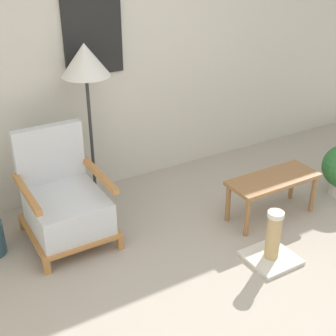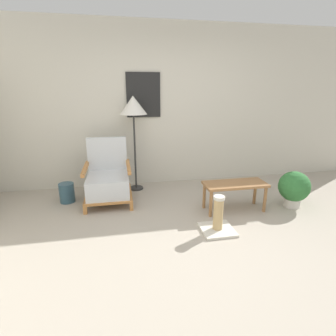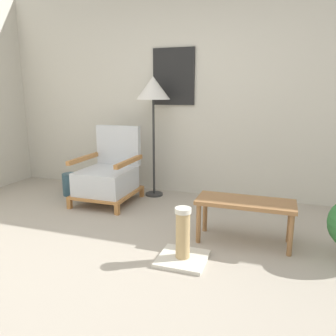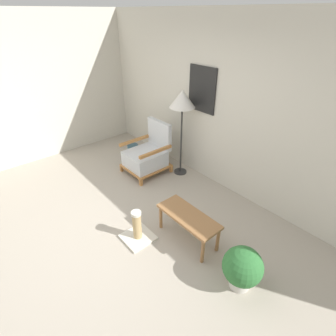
{
  "view_description": "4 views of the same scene",
  "coord_description": "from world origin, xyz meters",
  "px_view_note": "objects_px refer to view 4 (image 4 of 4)",
  "views": [
    {
      "loc": [
        -2.04,
        -1.83,
        2.4
      ],
      "look_at": [
        -0.2,
        1.28,
        0.55
      ],
      "focal_mm": 50.0,
      "sensor_mm": 36.0,
      "label": 1
    },
    {
      "loc": [
        -0.88,
        -2.28,
        1.65
      ],
      "look_at": [
        -0.2,
        1.28,
        0.55
      ],
      "focal_mm": 28.0,
      "sensor_mm": 36.0,
      "label": 2
    },
    {
      "loc": [
        0.91,
        -1.98,
        1.33
      ],
      "look_at": [
        -0.2,
        1.28,
        0.55
      ],
      "focal_mm": 35.0,
      "sensor_mm": 36.0,
      "label": 3
    },
    {
      "loc": [
        2.43,
        -0.97,
        2.63
      ],
      "look_at": [
        -0.2,
        1.28,
        0.55
      ],
      "focal_mm": 28.0,
      "sensor_mm": 36.0,
      "label": 4
    }
  ],
  "objects_px": {
    "floor_lamp": "(182,102)",
    "potted_plant": "(242,268)",
    "coffee_table": "(188,219)",
    "scratching_post": "(137,230)",
    "armchair": "(147,155)",
    "vase": "(133,151)"
  },
  "relations": [
    {
      "from": "floor_lamp",
      "to": "potted_plant",
      "type": "distance_m",
      "value": 2.68
    },
    {
      "from": "coffee_table",
      "to": "scratching_post",
      "type": "distance_m",
      "value": 0.7
    },
    {
      "from": "armchair",
      "to": "potted_plant",
      "type": "xyz_separation_m",
      "value": [
        2.62,
        -0.7,
        -0.04
      ]
    },
    {
      "from": "coffee_table",
      "to": "floor_lamp",
      "type": "bearing_deg",
      "value": 140.3
    },
    {
      "from": "vase",
      "to": "armchair",
      "type": "bearing_deg",
      "value": -7.89
    },
    {
      "from": "floor_lamp",
      "to": "vase",
      "type": "height_order",
      "value": "floor_lamp"
    },
    {
      "from": "armchair",
      "to": "floor_lamp",
      "type": "bearing_deg",
      "value": 44.38
    },
    {
      "from": "potted_plant",
      "to": "floor_lamp",
      "type": "bearing_deg",
      "value": 152.47
    },
    {
      "from": "armchair",
      "to": "vase",
      "type": "relative_size",
      "value": 3.18
    },
    {
      "from": "coffee_table",
      "to": "vase",
      "type": "bearing_deg",
      "value": 162.84
    },
    {
      "from": "armchair",
      "to": "vase",
      "type": "bearing_deg",
      "value": 172.11
    },
    {
      "from": "coffee_table",
      "to": "potted_plant",
      "type": "bearing_deg",
      "value": -3.81
    },
    {
      "from": "armchair",
      "to": "scratching_post",
      "type": "xyz_separation_m",
      "value": [
        1.31,
        -1.15,
        -0.19
      ]
    },
    {
      "from": "armchair",
      "to": "floor_lamp",
      "type": "relative_size",
      "value": 0.6
    },
    {
      "from": "floor_lamp",
      "to": "scratching_post",
      "type": "distance_m",
      "value": 2.17
    },
    {
      "from": "potted_plant",
      "to": "armchair",
      "type": "bearing_deg",
      "value": 165.0
    },
    {
      "from": "armchair",
      "to": "floor_lamp",
      "type": "height_order",
      "value": "floor_lamp"
    },
    {
      "from": "vase",
      "to": "scratching_post",
      "type": "distance_m",
      "value": 2.29
    },
    {
      "from": "floor_lamp",
      "to": "scratching_post",
      "type": "relative_size",
      "value": 3.42
    },
    {
      "from": "floor_lamp",
      "to": "potted_plant",
      "type": "height_order",
      "value": "floor_lamp"
    },
    {
      "from": "coffee_table",
      "to": "potted_plant",
      "type": "height_order",
      "value": "potted_plant"
    },
    {
      "from": "potted_plant",
      "to": "scratching_post",
      "type": "distance_m",
      "value": 1.4
    }
  ]
}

